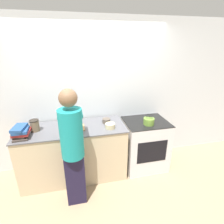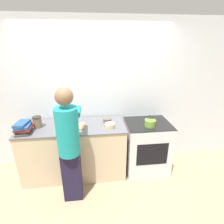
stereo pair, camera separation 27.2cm
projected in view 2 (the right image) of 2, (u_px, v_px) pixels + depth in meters
ground_plane at (100, 183)px, 2.91m from camera, size 12.00×12.00×0.00m
wall_back at (96, 96)px, 3.11m from camera, size 8.00×0.05×2.60m
counter at (75, 150)px, 3.01m from camera, size 1.70×0.69×0.92m
oven at (146, 146)px, 3.13m from camera, size 0.74×0.64×0.91m
person at (69, 143)px, 2.32m from camera, size 0.33×0.57×1.69m
cutting_board at (73, 126)px, 2.79m from camera, size 0.37×0.23×0.02m
knife at (75, 126)px, 2.78m from camera, size 0.21×0.07×0.01m
kettle at (150, 122)px, 2.83m from camera, size 0.18×0.18×0.16m
bowl_prep at (107, 121)px, 2.94m from camera, size 0.13×0.13×0.07m
bowl_mixing at (110, 126)px, 2.75m from camera, size 0.16×0.16×0.08m
canister_jar at (37, 122)px, 2.76m from camera, size 0.14×0.14×0.18m
book_stack at (23, 128)px, 2.58m from camera, size 0.23×0.28×0.17m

